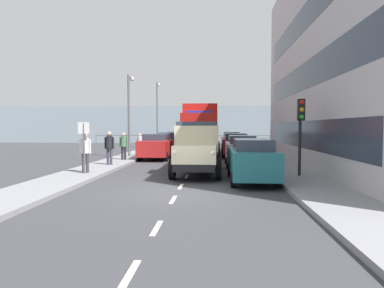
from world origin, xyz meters
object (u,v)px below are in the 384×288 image
(lorry_cargo_red, at_px, (201,128))
(car_red_oppositeside_0, at_px, (156,146))
(truck_vintage_cream, at_px, (197,149))
(street_sign, at_px, (84,139))
(pedestrian_in_dark_coat, at_px, (85,149))
(car_navy_oppositeside_1, at_px, (169,142))
(lamp_post_far, at_px, (157,109))
(car_maroon_kerbside_2, at_px, (235,145))
(pedestrian_near_railing, at_px, (140,142))
(car_white_kerbside_3, at_px, (231,141))
(car_teal_kerbside_near, at_px, (252,159))
(pedestrian_couple_b, at_px, (109,145))
(lamp_post_promenade, at_px, (129,107))
(traffic_light_near, at_px, (301,120))
(pedestrian_with_bag, at_px, (124,144))
(car_black_oppositeside_2, at_px, (176,140))
(car_silver_kerbside_1, at_px, (241,150))

(lorry_cargo_red, height_order, car_red_oppositeside_0, lorry_cargo_red)
(truck_vintage_cream, distance_m, street_sign, 5.02)
(pedestrian_in_dark_coat, bearing_deg, truck_vintage_cream, -173.33)
(car_navy_oppositeside_1, relative_size, lamp_post_far, 0.66)
(car_maroon_kerbside_2, distance_m, pedestrian_near_railing, 6.94)
(truck_vintage_cream, distance_m, car_white_kerbside_3, 16.07)
(car_navy_oppositeside_1, relative_size, pedestrian_near_railing, 2.76)
(car_navy_oppositeside_1, bearing_deg, street_sign, 82.96)
(lorry_cargo_red, xyz_separation_m, street_sign, (4.64, 11.56, -0.39))
(street_sign, bearing_deg, car_teal_kerbside_near, 173.33)
(pedestrian_couple_b, bearing_deg, pedestrian_near_railing, -93.30)
(car_red_oppositeside_0, relative_size, pedestrian_in_dark_coat, 2.30)
(truck_vintage_cream, bearing_deg, lamp_post_promenade, -57.13)
(pedestrian_couple_b, bearing_deg, car_maroon_kerbside_2, -135.39)
(car_maroon_kerbside_2, height_order, pedestrian_couple_b, pedestrian_couple_b)
(car_white_kerbside_3, xyz_separation_m, car_red_oppositeside_0, (5.44, 8.64, 0.00))
(lorry_cargo_red, height_order, traffic_light_near, lorry_cargo_red)
(lorry_cargo_red, relative_size, car_white_kerbside_3, 2.02)
(truck_vintage_cream, height_order, pedestrian_with_bag, truck_vintage_cream)
(car_white_kerbside_3, height_order, lamp_post_promenade, lamp_post_promenade)
(car_black_oppositeside_2, height_order, lamp_post_promenade, lamp_post_promenade)
(truck_vintage_cream, height_order, car_white_kerbside_3, truck_vintage_cream)
(truck_vintage_cream, xyz_separation_m, lorry_cargo_red, (0.28, -10.71, 0.90))
(lorry_cargo_red, distance_m, car_white_kerbside_3, 5.91)
(car_navy_oppositeside_1, relative_size, pedestrian_with_bag, 2.61)
(street_sign, bearing_deg, lamp_post_promenade, -88.50)
(street_sign, bearing_deg, car_navy_oppositeside_1, -97.04)
(truck_vintage_cream, height_order, car_maroon_kerbside_2, truck_vintage_cream)
(traffic_light_near, height_order, street_sign, traffic_light_near)
(car_maroon_kerbside_2, bearing_deg, car_silver_kerbside_1, 90.00)
(truck_vintage_cream, distance_m, pedestrian_with_bag, 7.32)
(lorry_cargo_red, bearing_deg, lamp_post_promenade, 29.26)
(car_white_kerbside_3, xyz_separation_m, pedestrian_couple_b, (7.18, 13.29, 0.32))
(traffic_light_near, xyz_separation_m, lamp_post_far, (9.50, -20.29, 1.61))
(car_navy_oppositeside_1, relative_size, street_sign, 1.95)
(car_silver_kerbside_1, distance_m, car_white_kerbside_3, 12.12)
(car_silver_kerbside_1, bearing_deg, car_navy_oppositeside_1, -60.64)
(car_teal_kerbside_near, height_order, car_navy_oppositeside_1, same)
(truck_vintage_cream, distance_m, traffic_light_near, 4.65)
(truck_vintage_cream, xyz_separation_m, car_teal_kerbside_near, (-2.28, 1.69, -0.28))
(car_white_kerbside_3, distance_m, pedestrian_with_bag, 12.68)
(traffic_light_near, bearing_deg, car_white_kerbside_3, -82.98)
(pedestrian_with_bag, relative_size, pedestrian_near_railing, 1.06)
(lorry_cargo_red, bearing_deg, traffic_light_near, 111.66)
(car_silver_kerbside_1, relative_size, car_navy_oppositeside_1, 0.96)
(car_maroon_kerbside_2, relative_size, car_white_kerbside_3, 1.05)
(car_silver_kerbside_1, xyz_separation_m, car_navy_oppositeside_1, (5.44, -9.66, 0.00))
(car_white_kerbside_3, distance_m, pedestrian_in_dark_coat, 18.01)
(car_teal_kerbside_near, relative_size, pedestrian_with_bag, 2.64)
(car_black_oppositeside_2, relative_size, lamp_post_promenade, 0.70)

